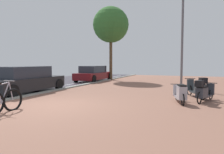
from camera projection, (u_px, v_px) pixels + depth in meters
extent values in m
cube|color=#91614D|center=(187.00, 119.00, 6.30)|extent=(14.40, 40.00, 0.05)
cube|color=#989D92|center=(3.00, 100.00, 8.96)|extent=(0.24, 40.00, 0.08)
torus|color=black|center=(13.00, 100.00, 7.28)|extent=(0.11, 0.78, 0.77)
cylinder|color=#B0ADBB|center=(5.00, 93.00, 7.01)|extent=(0.05, 0.35, 0.68)
cylinder|color=#B0ADBB|center=(3.00, 84.00, 6.93)|extent=(0.06, 0.43, 0.09)
cylinder|color=#B0ADBB|center=(11.00, 91.00, 7.20)|extent=(0.04, 0.16, 0.62)
cylinder|color=#ADADB2|center=(9.00, 81.00, 7.12)|extent=(0.48, 0.05, 0.02)
torus|color=black|center=(202.00, 94.00, 9.38)|extent=(0.30, 0.53, 0.57)
torus|color=black|center=(189.00, 90.00, 10.65)|extent=(0.30, 0.53, 0.57)
cube|color=#303C43|center=(195.00, 92.00, 10.02)|extent=(0.57, 0.77, 0.08)
cube|color=#303C43|center=(200.00, 89.00, 9.60)|extent=(0.52, 0.64, 0.42)
cube|color=black|center=(200.00, 83.00, 9.58)|extent=(0.46, 0.57, 0.06)
cylinder|color=#303C43|center=(190.00, 84.00, 10.61)|extent=(0.12, 0.14, 0.57)
cube|color=#303C43|center=(190.00, 85.00, 10.53)|extent=(0.32, 0.21, 0.56)
cylinder|color=black|center=(190.00, 79.00, 10.56)|extent=(0.48, 0.26, 0.03)
cube|color=black|center=(203.00, 80.00, 9.29)|extent=(0.38, 0.38, 0.24)
torus|color=black|center=(199.00, 98.00, 8.49)|extent=(0.22, 0.48, 0.50)
torus|color=black|center=(211.00, 94.00, 9.48)|extent=(0.22, 0.48, 0.50)
cube|color=#373C46|center=(206.00, 96.00, 8.98)|extent=(0.53, 0.80, 0.08)
cube|color=#373C46|center=(202.00, 93.00, 8.65)|extent=(0.49, 0.66, 0.40)
cube|color=black|center=(202.00, 87.00, 8.64)|extent=(0.43, 0.59, 0.06)
cylinder|color=#373C46|center=(211.00, 88.00, 9.44)|extent=(0.11, 0.14, 0.50)
cube|color=#373C46|center=(210.00, 89.00, 9.39)|extent=(0.33, 0.19, 0.49)
cylinder|color=black|center=(211.00, 83.00, 9.41)|extent=(0.50, 0.21, 0.03)
cube|color=black|center=(199.00, 84.00, 8.41)|extent=(0.36, 0.36, 0.24)
torus|color=black|center=(183.00, 100.00, 8.13)|extent=(0.17, 0.47, 0.47)
torus|color=black|center=(176.00, 95.00, 9.34)|extent=(0.17, 0.47, 0.47)
cube|color=#A7A8B4|center=(179.00, 98.00, 8.73)|extent=(0.46, 0.74, 0.08)
cube|color=#A7A8B4|center=(182.00, 93.00, 8.33)|extent=(0.44, 0.60, 0.51)
cube|color=black|center=(182.00, 85.00, 8.31)|extent=(0.38, 0.54, 0.06)
cylinder|color=#A7A8B4|center=(177.00, 89.00, 9.30)|extent=(0.10, 0.13, 0.47)
cube|color=#A7A8B4|center=(177.00, 90.00, 9.23)|extent=(0.33, 0.16, 0.47)
cylinder|color=black|center=(177.00, 84.00, 9.26)|extent=(0.51, 0.17, 0.03)
cube|color=black|center=(26.00, 83.00, 11.56)|extent=(1.83, 4.48, 0.63)
cube|color=#282D38|center=(23.00, 72.00, 11.38)|extent=(1.54, 2.76, 0.59)
cylinder|color=black|center=(35.00, 83.00, 13.49)|extent=(0.20, 0.62, 0.62)
cylinder|color=black|center=(59.00, 84.00, 12.85)|extent=(0.20, 0.62, 0.62)
cylinder|color=black|center=(13.00, 92.00, 9.66)|extent=(0.20, 0.62, 0.62)
cube|color=maroon|center=(94.00, 76.00, 18.64)|extent=(1.66, 4.27, 0.56)
cube|color=#282D38|center=(93.00, 69.00, 18.49)|extent=(1.39, 2.53, 0.57)
cylinder|color=black|center=(94.00, 76.00, 20.44)|extent=(0.20, 0.62, 0.62)
cylinder|color=black|center=(109.00, 76.00, 19.86)|extent=(0.20, 0.62, 0.62)
cylinder|color=black|center=(76.00, 78.00, 17.45)|extent=(0.20, 0.62, 0.62)
cylinder|color=black|center=(94.00, 79.00, 16.86)|extent=(0.20, 0.62, 0.62)
cylinder|color=slate|center=(182.00, 42.00, 13.12)|extent=(0.14, 0.14, 5.68)
cylinder|color=brown|center=(111.00, 59.00, 19.70)|extent=(0.27, 0.27, 3.85)
sphere|color=#376F2F|center=(111.00, 25.00, 19.49)|extent=(3.21, 3.21, 3.21)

